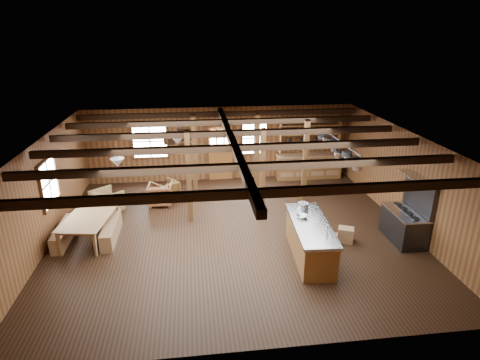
# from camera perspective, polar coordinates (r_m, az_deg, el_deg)

# --- Properties ---
(room) EXTENTS (10.04, 9.04, 2.84)m
(room) POSITION_cam_1_polar(r_m,az_deg,el_deg) (10.99, -1.00, -1.11)
(room) COLOR black
(room) RESTS_ON ground
(ceiling_joists) EXTENTS (9.80, 8.82, 0.18)m
(ceiling_joists) POSITION_cam_1_polar(r_m,az_deg,el_deg) (10.75, -1.15, 5.59)
(ceiling_joists) COLOR black
(ceiling_joists) RESTS_ON ceiling
(timber_posts) EXTENTS (3.95, 2.35, 2.80)m
(timber_posts) POSITION_cam_1_polar(r_m,az_deg,el_deg) (12.99, 0.30, 2.39)
(timber_posts) COLOR #412812
(timber_posts) RESTS_ON floor
(back_door) EXTENTS (1.02, 0.08, 2.15)m
(back_door) POSITION_cam_1_polar(r_m,az_deg,el_deg) (15.35, -2.77, 3.23)
(back_door) COLOR brown
(back_door) RESTS_ON floor
(window_back_left) EXTENTS (1.32, 0.06, 1.32)m
(window_back_left) POSITION_cam_1_polar(r_m,az_deg,el_deg) (15.20, -12.69, 5.39)
(window_back_left) COLOR white
(window_back_left) RESTS_ON wall_back
(window_back_right) EXTENTS (1.02, 0.06, 1.32)m
(window_back_right) POSITION_cam_1_polar(r_m,az_deg,el_deg) (15.30, 2.06, 5.99)
(window_back_right) COLOR white
(window_back_right) RESTS_ON wall_back
(window_left) EXTENTS (0.14, 1.24, 1.32)m
(window_left) POSITION_cam_1_polar(r_m,az_deg,el_deg) (11.99, -25.59, -0.31)
(window_left) COLOR white
(window_left) RESTS_ON wall_back
(notice_boards) EXTENTS (1.08, 0.03, 0.90)m
(notice_boards) POSITION_cam_1_polar(r_m,az_deg,el_deg) (15.11, -8.52, 5.74)
(notice_boards) COLOR silver
(notice_boards) RESTS_ON wall_back
(back_counter) EXTENTS (2.55, 0.60, 2.45)m
(back_counter) POSITION_cam_1_polar(r_m,az_deg,el_deg) (15.81, 9.71, 2.41)
(back_counter) COLOR brown
(back_counter) RESTS_ON floor
(pendant_lamps) EXTENTS (1.86, 2.36, 0.66)m
(pendant_lamps) POSITION_cam_1_polar(r_m,az_deg,el_deg) (11.67, -12.65, 4.11)
(pendant_lamps) COLOR #2E2E30
(pendant_lamps) RESTS_ON ceiling
(pot_rack) EXTENTS (0.41, 3.00, 0.45)m
(pot_rack) POSITION_cam_1_polar(r_m,az_deg,el_deg) (11.72, 13.82, 4.30)
(pot_rack) COLOR #2E2E30
(pot_rack) RESTS_ON ceiling
(kitchen_island) EXTENTS (1.04, 2.55, 1.20)m
(kitchen_island) POSITION_cam_1_polar(r_m,az_deg,el_deg) (10.42, 9.92, -8.37)
(kitchen_island) COLOR brown
(kitchen_island) RESTS_ON floor
(step_stool) EXTENTS (0.56, 0.49, 0.41)m
(step_stool) POSITION_cam_1_polar(r_m,az_deg,el_deg) (11.43, 14.79, -7.55)
(step_stool) COLOR #8B5F3F
(step_stool) RESTS_ON floor
(commercial_range) EXTENTS (0.78, 1.47, 1.82)m
(commercial_range) POSITION_cam_1_polar(r_m,az_deg,el_deg) (11.88, 22.58, -5.28)
(commercial_range) COLOR #2E2E30
(commercial_range) RESTS_ON floor
(dining_table) EXTENTS (1.44, 2.19, 0.72)m
(dining_table) POSITION_cam_1_polar(r_m,az_deg,el_deg) (11.83, -20.29, -6.36)
(dining_table) COLOR olive
(dining_table) RESTS_ON floor
(bench_wall) EXTENTS (0.31, 1.66, 0.46)m
(bench_wall) POSITION_cam_1_polar(r_m,az_deg,el_deg) (12.09, -23.69, -6.96)
(bench_wall) COLOR #8B5F3F
(bench_wall) RESTS_ON floor
(bench_aisle) EXTENTS (0.32, 1.71, 0.47)m
(bench_aisle) POSITION_cam_1_polar(r_m,az_deg,el_deg) (11.78, -17.84, -6.84)
(bench_aisle) COLOR #8B5F3F
(bench_aisle) RESTS_ON floor
(armchair_a) EXTENTS (0.98, 0.98, 0.64)m
(armchair_a) POSITION_cam_1_polar(r_m,az_deg,el_deg) (13.92, -10.44, -1.42)
(armchair_a) COLOR brown
(armchair_a) RESTS_ON floor
(armchair_b) EXTENTS (0.82, 0.84, 0.72)m
(armchair_b) POSITION_cam_1_polar(r_m,az_deg,el_deg) (13.52, -11.24, -1.98)
(armchair_b) COLOR brown
(armchair_b) RESTS_ON floor
(armchair_c) EXTENTS (1.15, 1.15, 0.75)m
(armchair_c) POSITION_cam_1_polar(r_m,az_deg,el_deg) (13.40, -18.32, -2.83)
(armchair_c) COLOR olive
(armchair_c) RESTS_ON floor
(counter_pot) EXTENTS (0.29, 0.29, 0.18)m
(counter_pot) POSITION_cam_1_polar(r_m,az_deg,el_deg) (10.91, 8.93, -3.66)
(counter_pot) COLOR #B7B9BE
(counter_pot) RESTS_ON kitchen_island
(bowl) EXTENTS (0.34, 0.34, 0.07)m
(bowl) POSITION_cam_1_polar(r_m,az_deg,el_deg) (10.44, 8.85, -5.15)
(bowl) COLOR silver
(bowl) RESTS_ON kitchen_island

